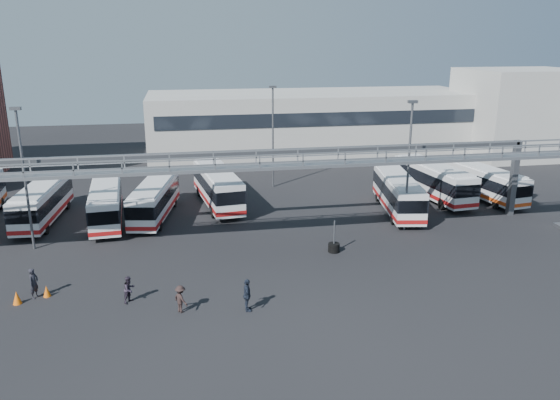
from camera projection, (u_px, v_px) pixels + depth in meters
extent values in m
plane|color=black|center=(270.00, 277.00, 34.75)|extent=(140.00, 140.00, 0.00)
cube|color=gray|center=(258.00, 167.00, 37.74)|extent=(50.00, 1.80, 0.22)
cube|color=gray|center=(260.00, 156.00, 36.67)|extent=(50.00, 0.10, 0.10)
cube|color=gray|center=(256.00, 151.00, 38.27)|extent=(50.00, 0.10, 0.10)
cube|color=#4C4F54|center=(250.00, 152.00, 41.46)|extent=(45.00, 0.50, 0.35)
cube|color=#9E9E99|center=(312.00, 123.00, 71.56)|extent=(42.00, 14.00, 8.00)
cube|color=#B2B2AD|center=(520.00, 113.00, 70.05)|extent=(14.00, 12.00, 11.00)
cylinder|color=#4C4F54|center=(25.00, 182.00, 38.07)|extent=(0.18, 0.18, 10.00)
cube|color=#4C4F54|center=(15.00, 108.00, 36.62)|extent=(0.70, 0.35, 0.22)
cylinder|color=#4C4F54|center=(408.00, 168.00, 42.05)|extent=(0.18, 0.18, 10.00)
cube|color=#4C4F54|center=(413.00, 102.00, 40.61)|extent=(0.70, 0.35, 0.22)
cylinder|color=#4C4F54|center=(273.00, 138.00, 54.79)|extent=(0.18, 0.18, 10.00)
cube|color=#4C4F54|center=(273.00, 87.00, 53.34)|extent=(0.70, 0.35, 0.22)
cylinder|color=black|center=(1.00, 203.00, 48.58)|extent=(0.39, 1.05, 1.03)
cube|color=silver|center=(42.00, 202.00, 44.98)|extent=(2.98, 10.37, 2.56)
cube|color=black|center=(42.00, 198.00, 44.90)|extent=(3.05, 10.43, 1.02)
cube|color=maroon|center=(44.00, 212.00, 45.24)|extent=(3.03, 10.42, 0.33)
cube|color=silver|center=(40.00, 186.00, 44.60)|extent=(2.68, 9.33, 0.15)
cylinder|color=black|center=(18.00, 229.00, 42.09)|extent=(0.34, 0.95, 0.93)
cylinder|color=black|center=(46.00, 228.00, 42.33)|extent=(0.34, 0.95, 0.93)
cylinder|color=black|center=(43.00, 205.00, 48.33)|extent=(0.34, 0.95, 0.93)
cylinder|color=black|center=(67.00, 204.00, 48.57)|extent=(0.34, 0.95, 0.93)
cube|color=silver|center=(106.00, 203.00, 44.66)|extent=(3.11, 10.28, 2.53)
cube|color=black|center=(106.00, 200.00, 44.57)|extent=(3.17, 10.34, 1.01)
cube|color=maroon|center=(107.00, 214.00, 44.91)|extent=(3.16, 10.33, 0.32)
cube|color=silver|center=(105.00, 187.00, 44.28)|extent=(2.80, 9.25, 0.15)
cylinder|color=black|center=(92.00, 231.00, 41.74)|extent=(0.35, 0.94, 0.92)
cylinder|color=black|center=(120.00, 229.00, 42.26)|extent=(0.35, 0.94, 0.92)
cylinder|color=black|center=(96.00, 207.00, 47.74)|extent=(0.35, 0.94, 0.92)
cylinder|color=black|center=(121.00, 205.00, 48.26)|extent=(0.35, 0.94, 0.92)
cube|color=silver|center=(155.00, 199.00, 45.85)|extent=(4.08, 10.31, 2.52)
cube|color=black|center=(154.00, 196.00, 45.77)|extent=(4.15, 10.38, 1.01)
cube|color=maroon|center=(155.00, 209.00, 46.10)|extent=(4.13, 10.37, 0.32)
cube|color=silver|center=(153.00, 184.00, 45.48)|extent=(3.67, 9.28, 0.15)
cylinder|color=black|center=(134.00, 225.00, 43.10)|extent=(0.44, 0.95, 0.92)
cylinder|color=black|center=(160.00, 225.00, 43.11)|extent=(0.44, 0.95, 0.92)
cylinder|color=black|center=(152.00, 202.00, 49.28)|extent=(0.44, 0.95, 0.92)
cylinder|color=black|center=(174.00, 202.00, 49.29)|extent=(0.44, 0.95, 0.92)
cube|color=silver|center=(217.00, 186.00, 49.36)|extent=(3.88, 11.22, 2.75)
cube|color=black|center=(217.00, 182.00, 49.27)|extent=(3.95, 11.29, 1.10)
cube|color=maroon|center=(218.00, 196.00, 49.64)|extent=(3.94, 11.28, 0.35)
cube|color=silver|center=(217.00, 170.00, 48.95)|extent=(3.50, 10.10, 0.16)
cylinder|color=black|center=(213.00, 212.00, 46.19)|extent=(0.43, 1.03, 1.00)
cylinder|color=black|center=(239.00, 210.00, 46.86)|extent=(0.43, 1.03, 1.00)
cylinder|color=black|center=(199.00, 191.00, 52.61)|extent=(0.43, 1.03, 1.00)
cylinder|color=black|center=(222.00, 189.00, 53.28)|extent=(0.43, 1.03, 1.00)
cube|color=silver|center=(398.00, 193.00, 47.43)|extent=(4.09, 10.70, 2.61)
cube|color=black|center=(398.00, 189.00, 47.35)|extent=(4.16, 10.77, 1.04)
cube|color=maroon|center=(397.00, 203.00, 47.70)|extent=(4.15, 10.76, 0.33)
cube|color=silver|center=(399.00, 177.00, 47.04)|extent=(3.68, 9.63, 0.15)
cylinder|color=black|center=(393.00, 219.00, 44.57)|extent=(0.44, 0.98, 0.95)
cylinder|color=black|center=(419.00, 219.00, 44.60)|extent=(0.44, 0.98, 0.95)
cylinder|color=black|center=(378.00, 196.00, 50.98)|extent=(0.44, 0.98, 0.95)
cylinder|color=black|center=(400.00, 196.00, 51.01)|extent=(0.44, 0.98, 0.95)
cube|color=silver|center=(433.00, 180.00, 51.51)|extent=(3.56, 11.07, 2.72)
cube|color=black|center=(433.00, 177.00, 51.42)|extent=(3.63, 11.14, 1.09)
cube|color=maroon|center=(432.00, 190.00, 51.78)|extent=(3.62, 11.13, 0.35)
cube|color=silver|center=(434.00, 165.00, 51.10)|extent=(3.21, 9.96, 0.16)
cylinder|color=black|center=(442.00, 204.00, 48.38)|extent=(0.40, 1.01, 0.99)
cylinder|color=black|center=(464.00, 202.00, 48.98)|extent=(0.40, 1.01, 0.99)
cylinder|color=black|center=(404.00, 185.00, 54.78)|extent=(0.40, 1.01, 0.99)
cylinder|color=black|center=(423.00, 184.00, 55.39)|extent=(0.40, 1.01, 0.99)
cube|color=silver|center=(483.00, 182.00, 51.44)|extent=(3.83, 10.27, 2.51)
cube|color=black|center=(483.00, 179.00, 51.36)|extent=(3.90, 10.33, 1.00)
cube|color=#C64212|center=(482.00, 191.00, 51.69)|extent=(3.89, 10.32, 0.32)
cube|color=silver|center=(484.00, 168.00, 51.07)|extent=(3.45, 9.24, 0.15)
cylinder|color=black|center=(496.00, 204.00, 48.55)|extent=(0.41, 0.94, 0.91)
cylinder|color=black|center=(515.00, 202.00, 49.21)|extent=(0.41, 0.94, 0.91)
cylinder|color=black|center=(451.00, 187.00, 54.35)|extent=(0.41, 0.94, 0.91)
cylinder|color=black|center=(468.00, 185.00, 55.01)|extent=(0.41, 0.94, 0.91)
imported|color=black|center=(34.00, 283.00, 31.75)|extent=(0.68, 0.79, 1.83)
imported|color=#2A2230|center=(129.00, 289.00, 31.24)|extent=(0.96, 0.98, 1.59)
imported|color=black|center=(181.00, 299.00, 30.09)|extent=(1.08, 1.17, 1.58)
imported|color=#1A2230|center=(247.00, 295.00, 30.18)|extent=(0.51, 1.13, 1.90)
cone|color=orange|center=(47.00, 291.00, 32.05)|extent=(0.54, 0.54, 0.68)
cone|color=orange|center=(17.00, 298.00, 31.14)|extent=(0.62, 0.62, 0.78)
cylinder|color=black|center=(334.00, 250.00, 38.85)|extent=(0.82, 0.82, 0.20)
cylinder|color=black|center=(334.00, 248.00, 38.79)|extent=(0.82, 0.82, 0.20)
cylinder|color=black|center=(334.00, 245.00, 38.73)|extent=(0.82, 0.82, 0.20)
cylinder|color=#4C4F54|center=(334.00, 236.00, 38.55)|extent=(0.12, 0.12, 2.35)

